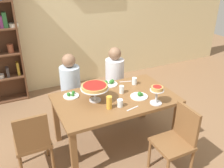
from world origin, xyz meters
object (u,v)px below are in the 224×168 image
object	(u,v)px
chair_near_right	(177,139)
beer_glass_amber_tall	(109,102)
salad_plate_spare	(71,95)
water_glass_clear_near	(134,81)
water_glass_clear_far	(122,89)
cutlery_fork_near	(126,82)
dining_table	(115,103)
chair_head_west	(33,141)
deep_dish_pizza_stand	(95,88)
cutlery_knife_near	(133,108)
salad_plate_near_diner	(110,83)
salad_plate_far_diner	(139,96)
personal_pizza_stand	(157,92)
water_glass_clear_spare	(120,103)
diner_far_left	(71,95)
diner_far_right	(115,86)

from	to	relation	value
chair_near_right	beer_glass_amber_tall	world-z (taller)	beer_glass_amber_tall
salad_plate_spare	water_glass_clear_near	world-z (taller)	water_glass_clear_near
water_glass_clear_far	cutlery_fork_near	world-z (taller)	water_glass_clear_far
beer_glass_amber_tall	dining_table	bearing A→B (deg)	48.35
dining_table	cutlery_fork_near	bearing A→B (deg)	46.13
chair_head_west	deep_dish_pizza_stand	size ratio (longest dim) A/B	2.44
water_glass_clear_near	cutlery_knife_near	size ratio (longest dim) A/B	0.56
water_glass_clear_near	water_glass_clear_far	xyz separation A→B (m)	(-0.29, -0.15, 0.00)
dining_table	beer_glass_amber_tall	xyz separation A→B (m)	(-0.18, -0.21, 0.17)
chair_head_west	salad_plate_near_diner	distance (m)	1.31
salad_plate_far_diner	salad_plate_spare	size ratio (longest dim) A/B	1.11
deep_dish_pizza_stand	chair_near_right	bearing A→B (deg)	-49.98
personal_pizza_stand	beer_glass_amber_tall	xyz separation A→B (m)	(-0.57, 0.15, -0.08)
water_glass_clear_far	water_glass_clear_spare	bearing A→B (deg)	-120.62
diner_far_left	salad_plate_near_diner	bearing A→B (deg)	50.34
personal_pizza_stand	salad_plate_near_diner	distance (m)	0.79
diner_far_right	salad_plate_spare	size ratio (longest dim) A/B	5.60
diner_far_right	personal_pizza_stand	size ratio (longest dim) A/B	4.89
dining_table	salad_plate_spare	world-z (taller)	salad_plate_spare
diner_far_right	personal_pizza_stand	distance (m)	1.18
salad_plate_near_diner	water_glass_clear_far	world-z (taller)	water_glass_clear_far
diner_far_left	cutlery_fork_near	world-z (taller)	diner_far_left
salad_plate_far_diner	cutlery_fork_near	size ratio (longest dim) A/B	1.27
salad_plate_near_diner	water_glass_clear_near	size ratio (longest dim) A/B	2.27
personal_pizza_stand	salad_plate_far_diner	world-z (taller)	personal_pizza_stand
chair_head_west	deep_dish_pizza_stand	bearing A→B (deg)	9.32
salad_plate_far_diner	beer_glass_amber_tall	size ratio (longest dim) A/B	1.42
diner_far_left	beer_glass_amber_tall	bearing A→B (deg)	11.20
dining_table	chair_head_west	size ratio (longest dim) A/B	1.78
salad_plate_far_diner	beer_glass_amber_tall	distance (m)	0.48
diner_far_left	personal_pizza_stand	world-z (taller)	diner_far_left
personal_pizza_stand	water_glass_clear_spare	world-z (taller)	personal_pizza_stand
chair_head_west	water_glass_clear_far	bearing A→B (deg)	7.80
water_glass_clear_far	salad_plate_near_diner	bearing A→B (deg)	96.19
diner_far_right	salad_plate_far_diner	distance (m)	0.92
salad_plate_near_diner	salad_plate_spare	xyz separation A→B (m)	(-0.61, -0.10, -0.00)
water_glass_clear_near	cutlery_knife_near	xyz separation A→B (m)	(-0.35, -0.56, -0.05)
chair_head_west	cutlery_fork_near	xyz separation A→B (m)	(1.44, 0.45, 0.26)
deep_dish_pizza_stand	water_glass_clear_spare	size ratio (longest dim) A/B	3.77
salad_plate_far_diner	salad_plate_spare	distance (m)	0.89
salad_plate_spare	cutlery_fork_near	size ratio (longest dim) A/B	1.14
personal_pizza_stand	water_glass_clear_spare	xyz separation A→B (m)	(-0.44, 0.13, -0.12)
chair_near_right	water_glass_clear_near	bearing A→B (deg)	0.11
diner_far_left	water_glass_clear_far	bearing A→B (deg)	36.10
diner_far_left	cutlery_knife_near	distance (m)	1.21
dining_table	salad_plate_near_diner	xyz separation A→B (m)	(0.10, 0.37, 0.11)
personal_pizza_stand	cutlery_knife_near	world-z (taller)	personal_pizza_stand
cutlery_knife_near	water_glass_clear_near	bearing A→B (deg)	46.11
chair_near_right	water_glass_clear_far	bearing A→B (deg)	18.88
personal_pizza_stand	salad_plate_spare	distance (m)	1.11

